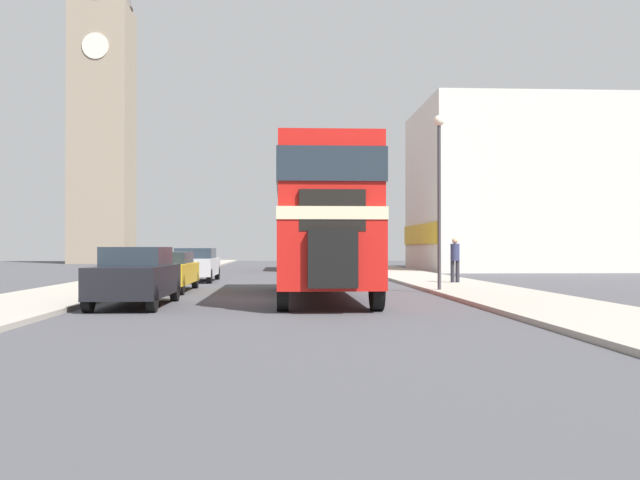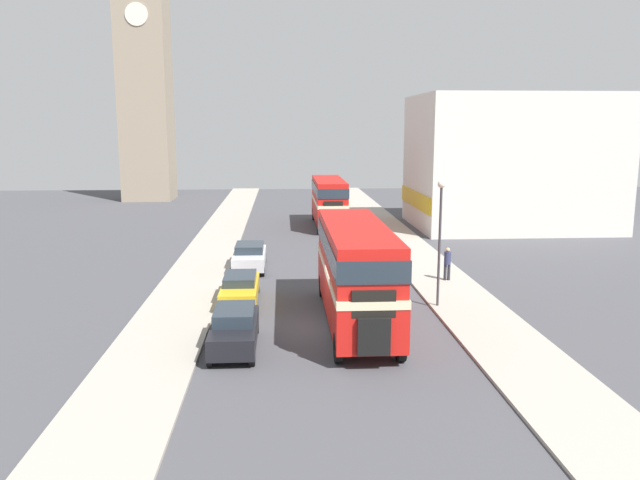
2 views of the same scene
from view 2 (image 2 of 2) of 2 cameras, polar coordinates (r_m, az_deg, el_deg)
name	(u,v)px [view 2 (image 2 of 2)]	position (r m, az deg, el deg)	size (l,w,h in m)	color
ground_plane	(329,329)	(26.33, 0.80, -8.18)	(120.00, 120.00, 0.00)	#47474C
sidewalk_right	(487,325)	(27.63, 15.02, -7.51)	(3.50, 120.00, 0.12)	#A8A093
sidewalk_left	(165,331)	(26.70, -13.96, -8.10)	(3.50, 120.00, 0.12)	#A8A093
double_decker_bus	(356,265)	(26.52, 3.27, -2.33)	(2.57, 10.99, 4.28)	red
bus_distant	(329,198)	(52.76, 0.82, 3.84)	(2.46, 9.84, 4.02)	red
car_parked_near	(235,328)	(24.18, -7.82, -8.00)	(1.69, 4.44, 1.55)	black
car_parked_mid	(240,288)	(30.20, -7.32, -4.40)	(1.69, 4.69, 1.37)	gold
car_parked_far	(250,256)	(37.26, -6.45, -1.48)	(1.84, 4.63, 1.50)	silver
pedestrian_walking	(447,262)	(34.52, 11.57, -1.96)	(0.36, 0.36, 1.80)	#282833
street_lamp	(440,224)	(29.01, 10.93, 1.41)	(0.36, 0.36, 5.86)	#38383D
church_tower	(143,39)	(75.74, -15.89, 17.26)	(5.67, 5.67, 35.29)	gray
shop_building_block	(509,162)	(54.70, 16.93, 6.85)	(15.77, 11.47, 10.94)	silver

